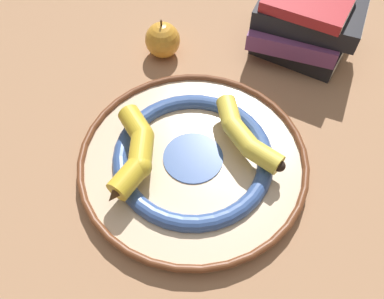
% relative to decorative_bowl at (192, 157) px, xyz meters
% --- Properties ---
extents(ground_plane, '(2.80, 2.80, 0.00)m').
position_rel_decorative_bowl_xyz_m(ground_plane, '(-0.00, 0.04, -0.02)').
color(ground_plane, '#A87A56').
extents(decorative_bowl, '(0.39, 0.39, 0.04)m').
position_rel_decorative_bowl_xyz_m(decorative_bowl, '(0.00, 0.00, 0.00)').
color(decorative_bowl, beige).
rests_on(decorative_bowl, ground_plane).
extents(banana_a, '(0.18, 0.06, 0.03)m').
position_rel_decorative_bowl_xyz_m(banana_a, '(-0.02, -0.09, 0.04)').
color(banana_a, yellow).
rests_on(banana_a, decorative_bowl).
extents(banana_b, '(0.17, 0.12, 0.04)m').
position_rel_decorative_bowl_xyz_m(banana_b, '(0.03, 0.09, 0.04)').
color(banana_b, gold).
rests_on(banana_b, decorative_bowl).
extents(book_stack, '(0.25, 0.25, 0.13)m').
position_rel_decorative_bowl_xyz_m(book_stack, '(0.16, -0.33, 0.05)').
color(book_stack, black).
rests_on(book_stack, ground_plane).
extents(apple, '(0.07, 0.07, 0.09)m').
position_rel_decorative_bowl_xyz_m(apple, '(0.28, -0.07, 0.02)').
color(apple, gold).
rests_on(apple, ground_plane).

